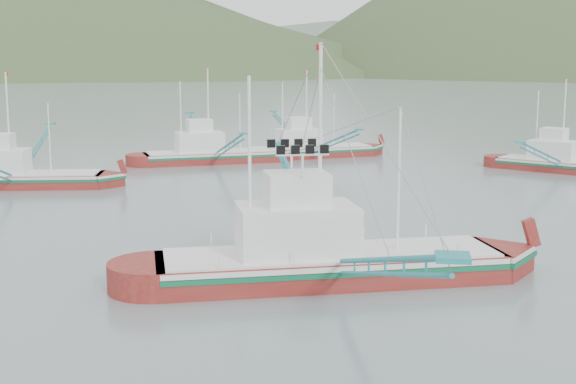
# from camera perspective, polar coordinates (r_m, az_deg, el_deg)

# --- Properties ---
(ground) EXTENTS (1200.00, 1200.00, 0.00)m
(ground) POSITION_cam_1_polar(r_m,az_deg,el_deg) (38.98, -1.20, -6.14)
(ground) COLOR slate
(ground) RESTS_ON ground
(main_boat) EXTENTS (17.05, 29.05, 12.10)m
(main_boat) POSITION_cam_1_polar(r_m,az_deg,el_deg) (37.96, 2.83, -2.89)
(main_boat) COLOR maroon
(main_boat) RESTS_ON ground
(bg_boat_left) EXTENTS (14.09, 24.45, 10.01)m
(bg_boat_left) POSITION_cam_1_polar(r_m,az_deg,el_deg) (68.53, -18.86, 1.76)
(bg_boat_left) COLOR maroon
(bg_boat_left) RESTS_ON ground
(bg_boat_far) EXTENTS (14.86, 22.41, 9.71)m
(bg_boat_far) POSITION_cam_1_polar(r_m,az_deg,el_deg) (83.82, 1.54, 3.86)
(bg_boat_far) COLOR maroon
(bg_boat_far) RESTS_ON ground
(bg_boat_right) EXTENTS (14.72, 20.83, 9.12)m
(bg_boat_right) POSITION_cam_1_polar(r_m,az_deg,el_deg) (77.50, 19.15, 2.75)
(bg_boat_right) COLOR maroon
(bg_boat_right) RESTS_ON ground
(bg_boat_extra) EXTENTS (14.15, 23.38, 10.01)m
(bg_boat_extra) POSITION_cam_1_polar(r_m,az_deg,el_deg) (79.78, -5.41, 3.54)
(bg_boat_extra) COLOR maroon
(bg_boat_extra) RESTS_ON ground
(headland_left) EXTENTS (448.00, 308.00, 210.00)m
(headland_left) POSITION_cam_1_polar(r_m,az_deg,el_deg) (438.50, -17.51, 7.98)
(headland_left) COLOR #384B26
(headland_left) RESTS_ON ground
(ridge_distant) EXTENTS (960.00, 400.00, 240.00)m
(ridge_distant) POSITION_cam_1_polar(r_m,az_deg,el_deg) (597.60, 10.18, 8.65)
(ridge_distant) COLOR slate
(ridge_distant) RESTS_ON ground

